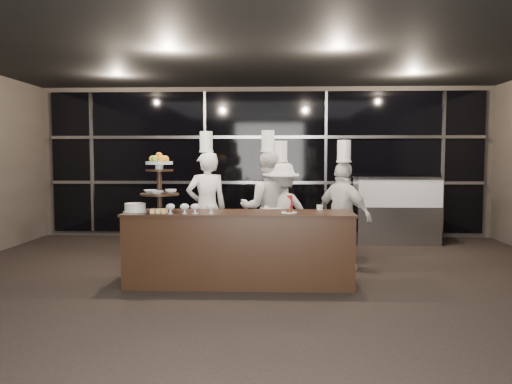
{
  "coord_description": "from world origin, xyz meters",
  "views": [
    {
      "loc": [
        0.18,
        -5.03,
        1.6
      ],
      "look_at": [
        -0.06,
        1.46,
        1.15
      ],
      "focal_mm": 35.0,
      "sensor_mm": 36.0,
      "label": 1
    }
  ],
  "objects_px": {
    "layer_cake": "(135,208)",
    "chef_d": "(343,215)",
    "chef_c": "(281,213)",
    "chef_b": "(268,208)",
    "buffet_counter": "(239,248)",
    "display_stand": "(159,178)",
    "display_case": "(396,207)",
    "chef_a": "(207,206)"
  },
  "relations": [
    {
      "from": "layer_cake",
      "to": "chef_d",
      "type": "relative_size",
      "value": 0.16
    },
    {
      "from": "chef_c",
      "to": "chef_b",
      "type": "bearing_deg",
      "value": 172.74
    },
    {
      "from": "buffet_counter",
      "to": "display_stand",
      "type": "height_order",
      "value": "display_stand"
    },
    {
      "from": "display_stand",
      "to": "chef_b",
      "type": "bearing_deg",
      "value": 39.77
    },
    {
      "from": "display_case",
      "to": "chef_b",
      "type": "bearing_deg",
      "value": -139.41
    },
    {
      "from": "buffet_counter",
      "to": "display_stand",
      "type": "xyz_separation_m",
      "value": [
        -1.0,
        -0.0,
        0.87
      ]
    },
    {
      "from": "chef_c",
      "to": "display_stand",
      "type": "bearing_deg",
      "value": -144.43
    },
    {
      "from": "chef_a",
      "to": "chef_d",
      "type": "height_order",
      "value": "chef_a"
    },
    {
      "from": "display_stand",
      "to": "chef_c",
      "type": "height_order",
      "value": "chef_c"
    },
    {
      "from": "buffet_counter",
      "to": "chef_c",
      "type": "xyz_separation_m",
      "value": [
        0.53,
        1.1,
        0.32
      ]
    },
    {
      "from": "display_case",
      "to": "chef_c",
      "type": "height_order",
      "value": "chef_c"
    },
    {
      "from": "layer_cake",
      "to": "chef_c",
      "type": "xyz_separation_m",
      "value": [
        1.83,
        1.15,
        -0.19
      ]
    },
    {
      "from": "chef_d",
      "to": "chef_c",
      "type": "bearing_deg",
      "value": 162.02
    },
    {
      "from": "chef_d",
      "to": "chef_a",
      "type": "bearing_deg",
      "value": 168.33
    },
    {
      "from": "chef_c",
      "to": "chef_d",
      "type": "distance_m",
      "value": 0.92
    },
    {
      "from": "chef_c",
      "to": "chef_d",
      "type": "height_order",
      "value": "chef_d"
    },
    {
      "from": "display_case",
      "to": "chef_b",
      "type": "distance_m",
      "value": 3.12
    },
    {
      "from": "buffet_counter",
      "to": "chef_d",
      "type": "height_order",
      "value": "chef_d"
    },
    {
      "from": "buffet_counter",
      "to": "display_case",
      "type": "height_order",
      "value": "display_case"
    },
    {
      "from": "layer_cake",
      "to": "chef_c",
      "type": "height_order",
      "value": "chef_c"
    },
    {
      "from": "buffet_counter",
      "to": "chef_b",
      "type": "height_order",
      "value": "chef_b"
    },
    {
      "from": "layer_cake",
      "to": "display_stand",
      "type": "bearing_deg",
      "value": 9.5
    },
    {
      "from": "buffet_counter",
      "to": "chef_b",
      "type": "bearing_deg",
      "value": 72.89
    },
    {
      "from": "display_stand",
      "to": "layer_cake",
      "type": "bearing_deg",
      "value": -170.5
    },
    {
      "from": "layer_cake",
      "to": "display_case",
      "type": "height_order",
      "value": "display_case"
    },
    {
      "from": "display_stand",
      "to": "display_case",
      "type": "height_order",
      "value": "display_stand"
    },
    {
      "from": "buffet_counter",
      "to": "layer_cake",
      "type": "height_order",
      "value": "layer_cake"
    },
    {
      "from": "buffet_counter",
      "to": "display_case",
      "type": "xyz_separation_m",
      "value": [
        2.71,
        3.14,
        0.22
      ]
    },
    {
      "from": "layer_cake",
      "to": "chef_a",
      "type": "height_order",
      "value": "chef_a"
    },
    {
      "from": "chef_c",
      "to": "chef_d",
      "type": "bearing_deg",
      "value": -17.98
    },
    {
      "from": "chef_a",
      "to": "chef_d",
      "type": "bearing_deg",
      "value": -11.67
    },
    {
      "from": "display_stand",
      "to": "display_case",
      "type": "xyz_separation_m",
      "value": [
        3.71,
        3.14,
        -0.65
      ]
    },
    {
      "from": "layer_cake",
      "to": "display_case",
      "type": "xyz_separation_m",
      "value": [
        4.01,
        3.19,
        -0.29
      ]
    },
    {
      "from": "buffet_counter",
      "to": "chef_a",
      "type": "bearing_deg",
      "value": 115.18
    },
    {
      "from": "chef_d",
      "to": "display_stand",
      "type": "bearing_deg",
      "value": -161.38
    },
    {
      "from": "chef_b",
      "to": "chef_a",
      "type": "bearing_deg",
      "value": 173.73
    },
    {
      "from": "layer_cake",
      "to": "buffet_counter",
      "type": "bearing_deg",
      "value": 2.21
    },
    {
      "from": "display_stand",
      "to": "layer_cake",
      "type": "distance_m",
      "value": 0.47
    },
    {
      "from": "chef_c",
      "to": "chef_d",
      "type": "relative_size",
      "value": 1.0
    },
    {
      "from": "layer_cake",
      "to": "display_case",
      "type": "bearing_deg",
      "value": 38.56
    },
    {
      "from": "buffet_counter",
      "to": "chef_c",
      "type": "height_order",
      "value": "chef_c"
    },
    {
      "from": "buffet_counter",
      "to": "chef_c",
      "type": "distance_m",
      "value": 1.26
    }
  ]
}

